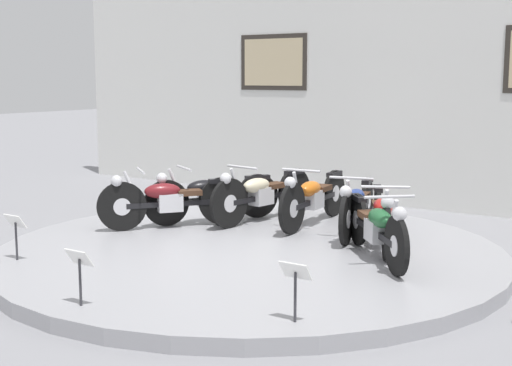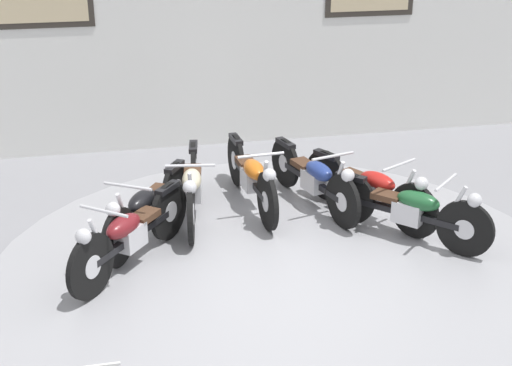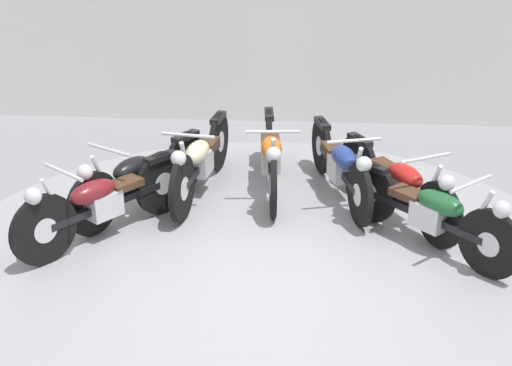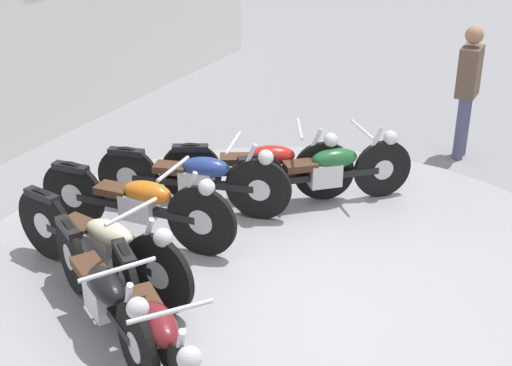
{
  "view_description": "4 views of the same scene",
  "coord_description": "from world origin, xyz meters",
  "views": [
    {
      "loc": [
        4.66,
        -6.77,
        2.16
      ],
      "look_at": [
        0.01,
        0.11,
        0.91
      ],
      "focal_mm": 50.0,
      "sensor_mm": 36.0,
      "label": 1
    },
    {
      "loc": [
        -1.57,
        -6.2,
        3.75
      ],
      "look_at": [
        -0.17,
        0.42,
        0.91
      ],
      "focal_mm": 50.0,
      "sensor_mm": 36.0,
      "label": 2
    },
    {
      "loc": [
        0.32,
        -5.53,
        3.32
      ],
      "look_at": [
        -0.07,
        0.16,
        0.81
      ],
      "focal_mm": 50.0,
      "sensor_mm": 36.0,
      "label": 3
    },
    {
      "loc": [
        -4.62,
        -2.09,
        3.47
      ],
      "look_at": [
        0.11,
        0.36,
        0.95
      ],
      "focal_mm": 50.0,
      "sensor_mm": 36.0,
      "label": 4
    }
  ],
  "objects": [
    {
      "name": "motorcycle_blue",
      "position": [
        0.73,
        1.34,
        0.54
      ],
      "size": [
        0.65,
        1.93,
        0.79
      ],
      "color": "black",
      "rests_on": "display_platform"
    },
    {
      "name": "back_wall",
      "position": [
        0.0,
        4.34,
        2.18
      ],
      "size": [
        14.0,
        0.22,
        4.36
      ],
      "color": "silver",
      "rests_on": "ground_plane"
    },
    {
      "name": "motorcycle_red",
      "position": [
        1.28,
        0.89,
        0.54
      ],
      "size": [
        0.99,
        1.76,
        0.79
      ],
      "color": "black",
      "rests_on": "display_platform"
    },
    {
      "name": "motorcycle_orange",
      "position": [
        0.0,
        1.5,
        0.55
      ],
      "size": [
        0.54,
        2.01,
        0.81
      ],
      "color": "black",
      "rests_on": "display_platform"
    },
    {
      "name": "motorcycle_black",
      "position": [
        -1.28,
        0.9,
        0.54
      ],
      "size": [
        1.06,
        1.72,
        0.79
      ],
      "color": "black",
      "rests_on": "display_platform"
    },
    {
      "name": "display_platform",
      "position": [
        0.0,
        0.0,
        0.08
      ],
      "size": [
        5.95,
        5.95,
        0.16
      ],
      "primitive_type": "cylinder",
      "color": "#99999E",
      "rests_on": "ground_plane"
    },
    {
      "name": "motorcycle_cream",
      "position": [
        -0.73,
        1.34,
        0.55
      ],
      "size": [
        0.54,
        2.0,
        0.81
      ],
      "color": "black",
      "rests_on": "display_platform"
    },
    {
      "name": "motorcycle_green",
      "position": [
        1.49,
        0.29,
        0.53
      ],
      "size": [
        1.37,
        1.48,
        0.78
      ],
      "color": "black",
      "rests_on": "display_platform"
    },
    {
      "name": "motorcycle_maroon",
      "position": [
        -1.49,
        0.29,
        0.54
      ],
      "size": [
        1.27,
        1.61,
        0.8
      ],
      "color": "black",
      "rests_on": "display_platform"
    },
    {
      "name": "ground_plane",
      "position": [
        0.0,
        0.0,
        0.0
      ],
      "size": [
        60.0,
        60.0,
        0.0
      ],
      "primitive_type": "plane",
      "color": "gray"
    }
  ]
}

